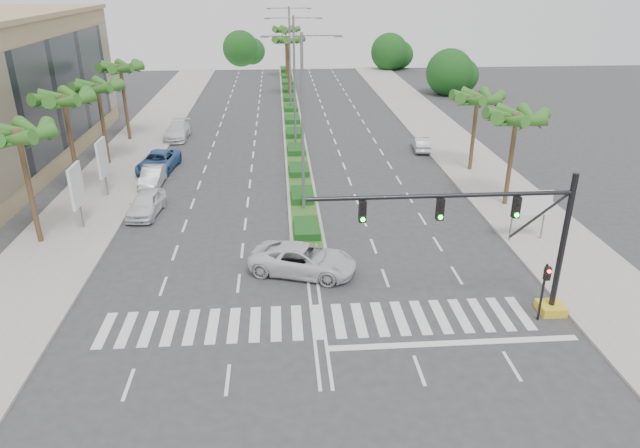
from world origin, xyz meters
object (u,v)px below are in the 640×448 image
Objects in this scene: car_parked_a at (146,204)px; car_parked_d at (177,131)px; car_parked_c at (158,162)px; car_parked_b at (153,176)px; car_crossing at (303,260)px; car_right at (421,144)px.

car_parked_a is 0.86× the size of car_parked_d.
car_parked_c is 10.34m from car_parked_d.
car_parked_b is 0.75× the size of car_crossing.
car_parked_b is at bearing -87.63° from car_parked_d.
car_parked_b is at bearing -79.55° from car_parked_c.
car_crossing is at bearing -52.87° from car_parked_b.
car_parked_b is 24.70m from car_right.
car_parked_c is 1.45× the size of car_right.
car_right is at bearing 20.05° from car_parked_b.
car_parked_b is 3.68m from car_parked_c.
car_right is at bearing -9.25° from car_crossing.
car_parked_b is (-0.72, 6.08, -0.06)m from car_parked_a.
car_parked_c reaches higher than car_parked_d.
car_parked_c reaches higher than car_parked_b.
car_right is (23.38, 7.99, -0.08)m from car_parked_b.
car_parked_c is at bearing 101.30° from car_parked_a.
car_parked_a reaches higher than car_parked_d.
car_right is (22.66, 14.06, -0.14)m from car_parked_a.
car_crossing is (10.40, -9.25, 0.03)m from car_parked_a.
car_crossing reaches higher than car_right.
car_parked_c is at bearing 94.68° from car_parked_b.
car_crossing reaches higher than car_parked_b.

